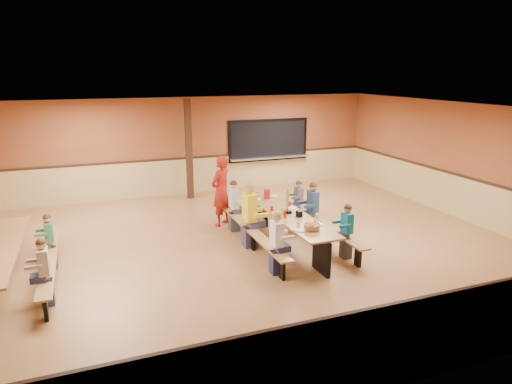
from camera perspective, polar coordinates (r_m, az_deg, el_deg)
name	(u,v)px	position (r m, az deg, el deg)	size (l,w,h in m)	color
ground	(245,247)	(10.16, -1.42, -6.90)	(12.00, 12.00, 0.00)	brown
room_envelope	(245,217)	(9.92, -1.45, -3.20)	(12.04, 10.04, 3.02)	brown
kitchen_pass_through	(268,142)	(15.16, 1.57, 6.28)	(2.78, 0.28, 1.38)	black
structural_post	(189,149)	(13.80, -8.39, 5.30)	(0.18, 0.18, 3.00)	black
cafeteria_table_main	(288,222)	(10.14, 4.01, -3.81)	(1.91, 3.70, 0.74)	olive
seated_child_white_left	(277,243)	(8.70, 2.59, -6.42)	(0.38, 0.31, 1.23)	white
seated_adult_yellow	(250,215)	(9.96, -0.80, -2.89)	(0.49, 0.40, 1.46)	yellow
seated_child_grey_left	(234,206)	(10.99, -2.78, -1.78)	(0.38, 0.31, 1.24)	beige
seated_child_teal_right	(347,232)	(9.60, 11.27, -4.89)	(0.34, 0.28, 1.15)	#146D8C
seated_child_navy_right	(313,209)	(10.81, 7.09, -2.13)	(0.39, 0.32, 1.25)	navy
seated_child_char_right	(298,203)	(11.47, 5.32, -1.40)	(0.33, 0.27, 1.12)	#4D5258
seated_child_green_sec	(50,242)	(9.79, -24.35, -5.71)	(0.32, 0.26, 1.10)	#2D6A3A
seated_child_tan_sec	(45,273)	(8.34, -24.89, -9.12)	(0.35, 0.28, 1.16)	#A69687
standing_woman	(221,191)	(11.35, -4.42, 0.14)	(0.65, 0.42, 1.77)	#A51D12
punch_pitcher	(267,194)	(11.15, 1.38, -0.28)	(0.16, 0.16, 0.22)	#B2171A
chip_bowl	(312,226)	(9.06, 7.01, -4.27)	(0.32, 0.32, 0.15)	orange
napkin_dispenser	(299,214)	(9.83, 5.42, -2.74)	(0.10, 0.14, 0.13)	black
condiment_mustard	(282,211)	(9.92, 3.28, -2.40)	(0.06, 0.06, 0.17)	yellow
condiment_ketchup	(285,214)	(9.72, 3.64, -2.79)	(0.06, 0.06, 0.17)	#B2140F
table_paddle	(287,207)	(10.03, 3.93, -1.92)	(0.16, 0.16, 0.56)	black
place_settings	(288,211)	(10.06, 4.04, -2.36)	(0.65, 3.30, 0.11)	beige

